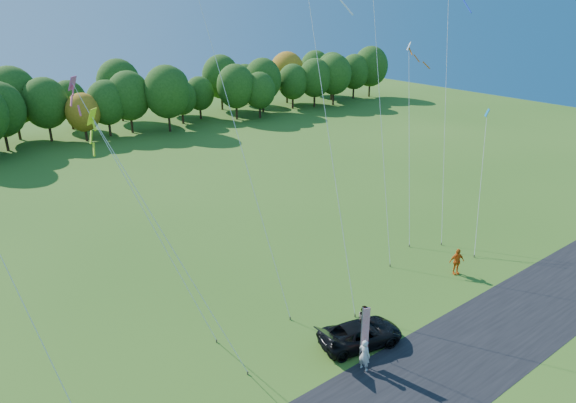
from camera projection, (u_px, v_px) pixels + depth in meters
ground at (354, 349)px, 28.59m from camera, size 160.00×160.00×0.00m
asphalt_strip at (410, 390)px, 25.65m from camera, size 90.00×6.00×0.01m
tree_line at (66, 144)px, 69.10m from camera, size 116.00×12.00×10.00m
black_suv at (361, 334)px, 28.82m from camera, size 5.25×3.39×1.34m
person_tailgate_a at (364, 355)px, 26.74m from camera, size 0.54×0.72×1.82m
person_tailgate_b at (364, 320)px, 29.66m from camera, size 1.10×1.13×1.84m
person_east at (457, 261)px, 36.12m from camera, size 1.24×0.87×1.95m
feather_flag at (364, 330)px, 26.74m from camera, size 0.45×0.20×3.52m
kite_delta_blue at (225, 91)px, 29.53m from camera, size 3.34×10.71×26.45m
kite_parafoil_orange at (377, 55)px, 37.77m from camera, size 7.97×11.34×29.13m
kite_delta_red at (328, 126)px, 31.71m from camera, size 3.94×9.87×22.24m
kite_parafoil_rainbow at (445, 107)px, 41.18m from camera, size 7.95×7.15×20.62m
kite_diamond_yellow at (174, 251)px, 25.20m from camera, size 4.94×6.61×13.86m
kite_diamond_green at (25, 306)px, 22.72m from camera, size 2.34×6.76×11.41m
kite_diamond_white at (409, 144)px, 40.97m from camera, size 5.06×6.00×15.29m
kite_diamond_pink at (147, 216)px, 27.98m from camera, size 4.50×7.52×14.81m
kite_diamond_blue_low at (481, 182)px, 39.66m from camera, size 5.46×4.14×10.43m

